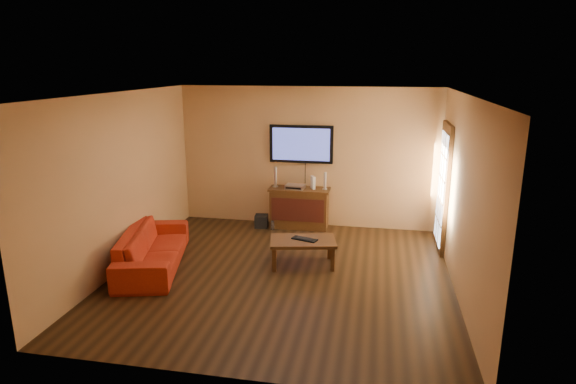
% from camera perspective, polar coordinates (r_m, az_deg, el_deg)
% --- Properties ---
extents(ground_plane, '(5.00, 5.00, 0.00)m').
position_cam_1_polar(ground_plane, '(7.38, -0.74, -9.89)').
color(ground_plane, black).
rests_on(ground_plane, ground).
extents(room_walls, '(5.00, 5.00, 5.00)m').
position_cam_1_polar(room_walls, '(7.45, 0.17, 4.01)').
color(room_walls, tan).
rests_on(room_walls, ground).
extents(french_door, '(0.07, 1.02, 2.22)m').
position_cam_1_polar(french_door, '(8.58, 17.89, 0.39)').
color(french_door, '#40240E').
rests_on(french_door, ground).
extents(media_console, '(1.17, 0.45, 0.79)m').
position_cam_1_polar(media_console, '(9.35, 1.34, -1.89)').
color(media_console, '#40240E').
rests_on(media_console, ground).
extents(television, '(1.23, 0.08, 0.73)m').
position_cam_1_polar(television, '(9.25, 1.58, 5.69)').
color(television, black).
rests_on(television, ground).
extents(coffee_table, '(1.12, 0.81, 0.43)m').
position_cam_1_polar(coffee_table, '(7.62, 1.79, -6.05)').
color(coffee_table, '#40240E').
rests_on(coffee_table, ground).
extents(sofa, '(1.11, 2.18, 0.82)m').
position_cam_1_polar(sofa, '(7.84, -15.76, -5.72)').
color(sofa, '#B12A13').
rests_on(sofa, ground).
extents(speaker_left, '(0.11, 0.11, 0.40)m').
position_cam_1_polar(speaker_left, '(9.32, -1.51, 1.71)').
color(speaker_left, silver).
rests_on(speaker_left, media_console).
extents(speaker_right, '(0.09, 0.09, 0.34)m').
position_cam_1_polar(speaker_right, '(9.16, 4.41, 1.25)').
color(speaker_right, silver).
rests_on(speaker_right, media_console).
extents(av_receiver, '(0.38, 0.29, 0.08)m').
position_cam_1_polar(av_receiver, '(9.21, 0.85, 0.63)').
color(av_receiver, silver).
rests_on(av_receiver, media_console).
extents(game_console, '(0.12, 0.18, 0.24)m').
position_cam_1_polar(game_console, '(9.21, 2.98, 1.14)').
color(game_console, white).
rests_on(game_console, media_console).
extents(subwoofer, '(0.27, 0.27, 0.25)m').
position_cam_1_polar(subwoofer, '(9.45, -3.17, -3.45)').
color(subwoofer, black).
rests_on(subwoofer, ground).
extents(bottle, '(0.07, 0.07, 0.19)m').
position_cam_1_polar(bottle, '(9.30, -1.84, -3.96)').
color(bottle, white).
rests_on(bottle, ground).
extents(keyboard, '(0.43, 0.27, 0.02)m').
position_cam_1_polar(keyboard, '(7.59, 1.97, -5.59)').
color(keyboard, black).
rests_on(keyboard, coffee_table).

